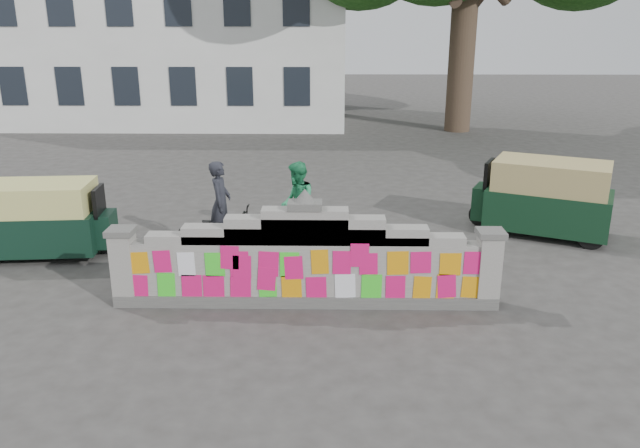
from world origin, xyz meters
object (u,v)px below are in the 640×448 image
(cyclist_bike, at_px, (222,231))
(rickshaw_right, at_px, (545,197))
(pedestrian, at_px, (297,204))
(cyclist_rider, at_px, (221,215))
(rickshaw_left, at_px, (42,218))

(cyclist_bike, relative_size, rickshaw_right, 0.62)
(pedestrian, xyz_separation_m, rickshaw_right, (5.46, 0.76, -0.03))
(pedestrian, bearing_deg, cyclist_rider, -72.95)
(cyclist_bike, bearing_deg, pedestrian, -64.29)
(rickshaw_left, distance_m, rickshaw_right, 10.66)
(cyclist_bike, height_order, cyclist_rider, cyclist_rider)
(pedestrian, bearing_deg, rickshaw_left, -88.21)
(pedestrian, relative_size, rickshaw_left, 0.64)
(pedestrian, xyz_separation_m, rickshaw_left, (-5.09, -0.77, -0.11))
(cyclist_bike, bearing_deg, rickshaw_right, -76.53)
(cyclist_rider, xyz_separation_m, pedestrian, (1.50, 0.66, 0.05))
(cyclist_rider, distance_m, rickshaw_left, 3.59)
(pedestrian, distance_m, rickshaw_right, 5.51)
(cyclist_rider, relative_size, rickshaw_left, 0.61)
(rickshaw_right, bearing_deg, cyclist_bike, 36.49)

